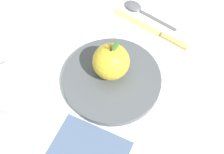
% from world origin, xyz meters
% --- Properties ---
extents(ground_plane, '(2.40, 2.40, 0.00)m').
position_xyz_m(ground_plane, '(0.00, 0.00, 0.00)').
color(ground_plane, silver).
extents(dinner_plate, '(0.23, 0.23, 0.02)m').
position_xyz_m(dinner_plate, '(-0.03, -0.02, 0.01)').
color(dinner_plate, '#4C5156').
rests_on(dinner_plate, ground_plane).
extents(apple, '(0.08, 0.08, 0.10)m').
position_xyz_m(apple, '(-0.03, -0.01, 0.06)').
color(apple, gold).
rests_on(apple, dinner_plate).
extents(side_bowl, '(0.14, 0.14, 0.04)m').
position_xyz_m(side_bowl, '(-0.23, 0.02, 0.02)').
color(side_bowl, '#B2C6B2').
rests_on(side_bowl, ground_plane).
extents(knife, '(0.14, 0.19, 0.01)m').
position_xyz_m(knife, '(0.13, 0.07, 0.00)').
color(knife, '#D8B766').
rests_on(knife, ground_plane).
extents(spoon, '(0.11, 0.14, 0.01)m').
position_xyz_m(spoon, '(0.11, 0.16, 0.01)').
color(spoon, '#59595E').
rests_on(spoon, ground_plane).
extents(linen_napkin, '(0.19, 0.19, 0.00)m').
position_xyz_m(linen_napkin, '(-0.13, -0.16, 0.00)').
color(linen_napkin, slate).
rests_on(linen_napkin, ground_plane).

